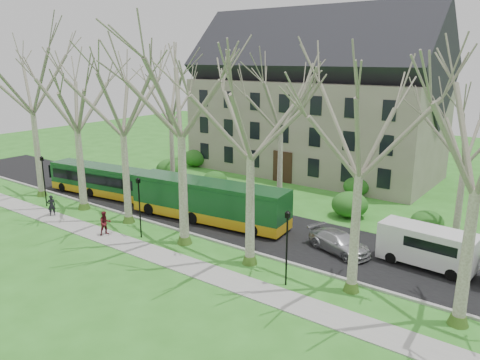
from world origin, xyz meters
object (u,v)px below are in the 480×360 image
object	(u,v)px
bus_lead	(103,180)
sedan	(339,242)
pedestrian_b	(105,223)
bus_follow	(209,201)
van_a	(427,248)
pedestrian_a	(52,205)

from	to	relation	value
bus_lead	sedan	world-z (taller)	bus_lead
bus_lead	pedestrian_b	xyz separation A→B (m)	(8.37, -6.27, -0.53)
bus_lead	bus_follow	bearing A→B (deg)	-5.51
bus_follow	van_a	xyz separation A→B (m)	(15.93, 1.64, -0.40)
sedan	pedestrian_a	size ratio (longest dim) A/B	2.70
sedan	van_a	world-z (taller)	van_a
bus_follow	pedestrian_a	bearing A→B (deg)	-155.49
sedan	pedestrian_b	distance (m)	16.42
sedan	pedestrian_a	world-z (taller)	pedestrian_a
bus_lead	pedestrian_a	distance (m)	6.39
bus_lead	bus_follow	size ratio (longest dim) A/B	0.87
bus_lead	pedestrian_a	size ratio (longest dim) A/B	6.61
sedan	pedestrian_a	bearing A→B (deg)	127.48
pedestrian_a	pedestrian_b	world-z (taller)	pedestrian_b
bus_follow	sedan	world-z (taller)	bus_follow
van_a	pedestrian_a	xyz separation A→B (m)	(-26.83, -8.26, -0.37)
pedestrian_a	sedan	bearing A→B (deg)	131.57
bus_follow	van_a	bearing A→B (deg)	-0.84
pedestrian_a	pedestrian_b	bearing A→B (deg)	112.69
van_a	pedestrian_b	bearing A→B (deg)	-153.52
van_a	pedestrian_a	bearing A→B (deg)	-159.08
van_a	bus_lead	bearing A→B (deg)	-172.02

